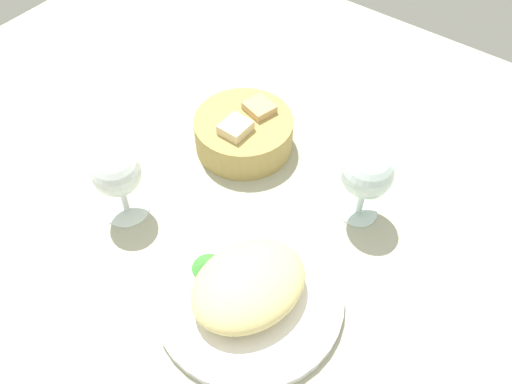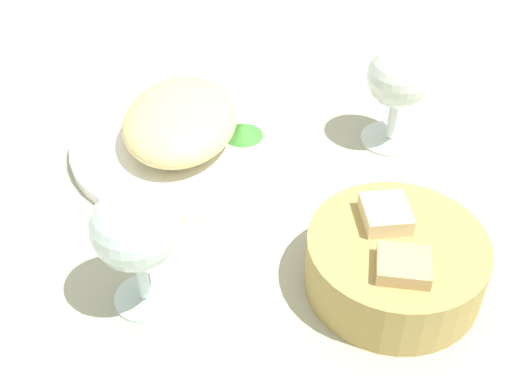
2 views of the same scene
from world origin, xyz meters
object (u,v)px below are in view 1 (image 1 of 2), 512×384
at_px(plate, 249,298).
at_px(wine_glass_near, 367,175).
at_px(bread_basket, 244,132).
at_px(wine_glass_far, 117,176).

bearing_deg(plate, wine_glass_near, -10.93).
bearing_deg(bread_basket, plate, -141.01).
xyz_separation_m(bread_basket, wine_glass_far, (-0.22, 0.06, 0.05)).
xyz_separation_m(plate, wine_glass_far, (0.01, 0.24, 0.07)).
bearing_deg(wine_glass_far, plate, -92.31).
height_order(plate, bread_basket, bread_basket).
distance_m(plate, wine_glass_far, 0.25).
bearing_deg(wine_glass_far, bread_basket, -14.68).
bearing_deg(bread_basket, wine_glass_near, -92.44).
height_order(bread_basket, wine_glass_far, wine_glass_far).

